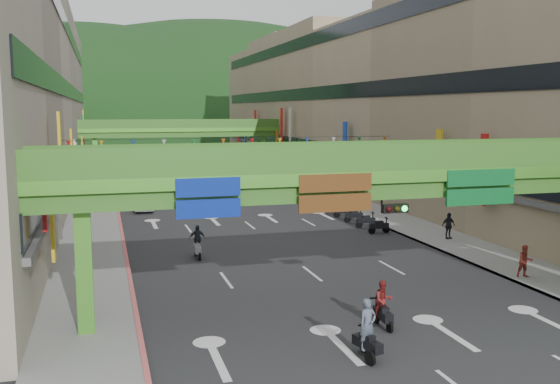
% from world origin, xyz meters
% --- Properties ---
extents(ground, '(320.00, 320.00, 0.00)m').
position_xyz_m(ground, '(0.00, 0.00, 0.00)').
color(ground, black).
rests_on(ground, ground).
extents(road_slab, '(18.00, 140.00, 0.02)m').
position_xyz_m(road_slab, '(0.00, 50.00, 0.01)').
color(road_slab, '#28282B').
rests_on(road_slab, ground).
extents(sidewalk_left, '(4.00, 140.00, 0.15)m').
position_xyz_m(sidewalk_left, '(-11.00, 50.00, 0.07)').
color(sidewalk_left, gray).
rests_on(sidewalk_left, ground).
extents(sidewalk_right, '(4.00, 140.00, 0.15)m').
position_xyz_m(sidewalk_right, '(11.00, 50.00, 0.07)').
color(sidewalk_right, gray).
rests_on(sidewalk_right, ground).
extents(curb_left, '(0.20, 140.00, 0.18)m').
position_xyz_m(curb_left, '(-9.10, 50.00, 0.09)').
color(curb_left, '#CC5959').
rests_on(curb_left, ground).
extents(curb_right, '(0.20, 140.00, 0.18)m').
position_xyz_m(curb_right, '(9.10, 50.00, 0.09)').
color(curb_right, gray).
rests_on(curb_right, ground).
extents(building_row_left, '(12.80, 95.00, 19.00)m').
position_xyz_m(building_row_left, '(-18.93, 50.00, 9.46)').
color(building_row_left, '#9E937F').
rests_on(building_row_left, ground).
extents(building_row_right, '(12.80, 95.00, 19.00)m').
position_xyz_m(building_row_right, '(18.93, 50.00, 9.46)').
color(building_row_right, gray).
rests_on(building_row_right, ground).
extents(overpass_near, '(28.00, 12.27, 7.10)m').
position_xyz_m(overpass_near, '(0.93, 5.38, 5.21)').
color(overpass_near, '#4C9E2D').
rests_on(overpass_near, ground).
extents(overpass_far, '(28.00, 2.20, 7.10)m').
position_xyz_m(overpass_far, '(0.00, 65.00, 5.40)').
color(overpass_far, '#4C9E2D').
rests_on(overpass_far, ground).
extents(hill_left, '(168.00, 140.00, 112.00)m').
position_xyz_m(hill_left, '(-15.00, 160.00, 0.00)').
color(hill_left, '#1C4419').
rests_on(hill_left, ground).
extents(hill_right, '(208.00, 176.00, 128.00)m').
position_xyz_m(hill_right, '(25.00, 180.00, 0.00)').
color(hill_right, '#1C4419').
rests_on(hill_right, ground).
extents(bunting_string, '(26.00, 0.36, 0.47)m').
position_xyz_m(bunting_string, '(0.00, 30.00, 5.96)').
color(bunting_string, black).
rests_on(bunting_string, ground).
extents(scooter_rider_near, '(0.77, 1.58, 2.12)m').
position_xyz_m(scooter_rider_near, '(-1.79, 1.00, 1.00)').
color(scooter_rider_near, black).
rests_on(scooter_rider_near, ground).
extents(scooter_rider_mid, '(0.77, 1.60, 1.88)m').
position_xyz_m(scooter_rider_mid, '(0.05, 3.66, 0.96)').
color(scooter_rider_mid, black).
rests_on(scooter_rider_mid, ground).
extents(scooter_rider_left, '(0.95, 1.60, 1.93)m').
position_xyz_m(scooter_rider_left, '(-5.17, 17.01, 0.96)').
color(scooter_rider_left, gray).
rests_on(scooter_rider_left, ground).
extents(scooter_rider_far, '(0.85, 1.59, 1.93)m').
position_xyz_m(scooter_rider_far, '(-6.16, 37.72, 0.97)').
color(scooter_rider_far, maroon).
rests_on(scooter_rider_far, ground).
extents(parked_scooter_row, '(1.60, 9.35, 1.08)m').
position_xyz_m(parked_scooter_row, '(7.80, 25.06, 0.52)').
color(parked_scooter_row, black).
rests_on(parked_scooter_row, ground).
extents(car_silver, '(1.65, 4.35, 1.42)m').
position_xyz_m(car_silver, '(-7.00, 35.00, 0.71)').
color(car_silver, silver).
rests_on(car_silver, ground).
extents(car_yellow, '(1.80, 4.41, 1.50)m').
position_xyz_m(car_yellow, '(0.59, 67.14, 0.75)').
color(car_yellow, yellow).
rests_on(car_yellow, ground).
extents(pedestrian_red, '(0.89, 0.75, 1.61)m').
position_xyz_m(pedestrian_red, '(9.80, 8.00, 0.81)').
color(pedestrian_red, '#A1352A').
rests_on(pedestrian_red, ground).
extents(pedestrian_dark, '(1.04, 0.52, 1.70)m').
position_xyz_m(pedestrian_dark, '(11.07, 17.26, 0.85)').
color(pedestrian_dark, black).
rests_on(pedestrian_dark, ground).
extents(pedestrian_blue, '(0.84, 0.57, 1.74)m').
position_xyz_m(pedestrian_blue, '(9.80, 40.00, 0.87)').
color(pedestrian_blue, navy).
rests_on(pedestrian_blue, ground).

